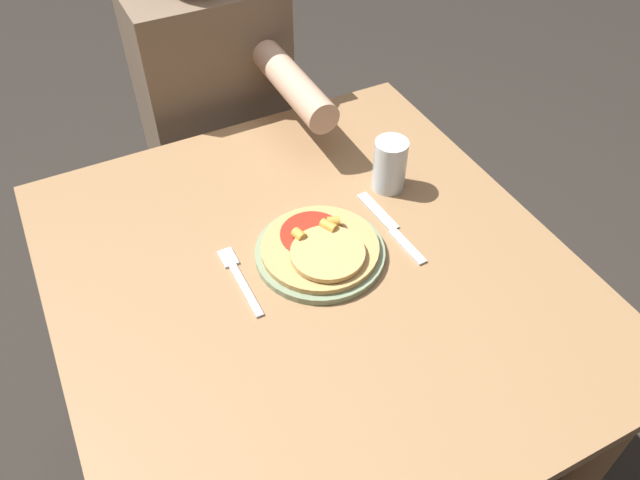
{
  "coord_description": "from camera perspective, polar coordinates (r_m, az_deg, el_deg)",
  "views": [
    {
      "loc": [
        -0.33,
        -0.68,
        1.57
      ],
      "look_at": [
        0.03,
        0.03,
        0.77
      ],
      "focal_mm": 35.0,
      "sensor_mm": 36.0,
      "label": 1
    }
  ],
  "objects": [
    {
      "name": "dining_table",
      "position": [
        1.22,
        -0.54,
        -6.42
      ],
      "size": [
        0.91,
        0.98,
        0.73
      ],
      "color": "#9E754C",
      "rests_on": "ground_plane"
    },
    {
      "name": "plate",
      "position": [
        1.16,
        -0.0,
        -1.15
      ],
      "size": [
        0.24,
        0.24,
        0.01
      ],
      "color": "gray",
      "rests_on": "dining_table"
    },
    {
      "name": "person_diner",
      "position": [
        1.67,
        -9.37,
        12.09
      ],
      "size": [
        0.36,
        0.52,
        1.16
      ],
      "color": "#2D2D38",
      "rests_on": "ground_plane"
    },
    {
      "name": "ground_plane",
      "position": [
        1.74,
        -0.4,
        -18.97
      ],
      "size": [
        8.0,
        8.0,
        0.0
      ],
      "primitive_type": "plane",
      "color": "#2D2823"
    },
    {
      "name": "pizza",
      "position": [
        1.14,
        0.14,
        -0.71
      ],
      "size": [
        0.22,
        0.22,
        0.04
      ],
      "color": "tan",
      "rests_on": "plate"
    },
    {
      "name": "drinking_glass",
      "position": [
        1.28,
        6.41,
        6.84
      ],
      "size": [
        0.07,
        0.07,
        0.11
      ],
      "color": "silver",
      "rests_on": "dining_table"
    },
    {
      "name": "knife",
      "position": [
        1.22,
        6.58,
        1.1
      ],
      "size": [
        0.03,
        0.22,
        0.0
      ],
      "color": "silver",
      "rests_on": "dining_table"
    },
    {
      "name": "fork",
      "position": [
        1.13,
        -7.47,
        -3.32
      ],
      "size": [
        0.03,
        0.18,
        0.0
      ],
      "color": "silver",
      "rests_on": "dining_table"
    }
  ]
}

